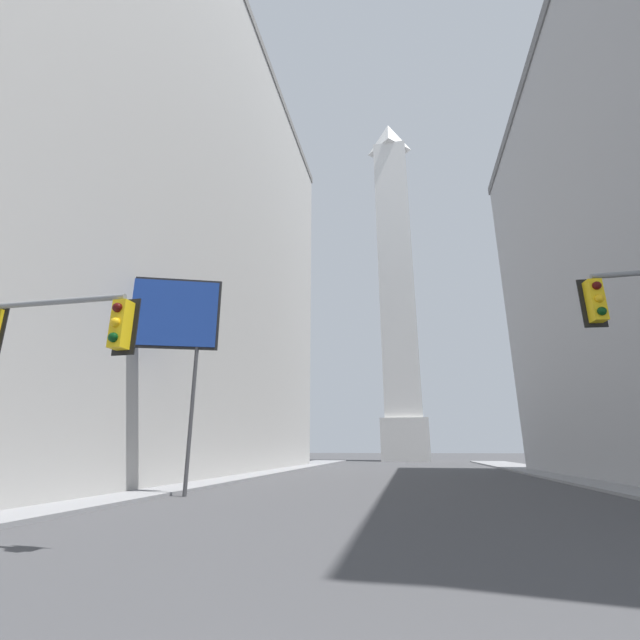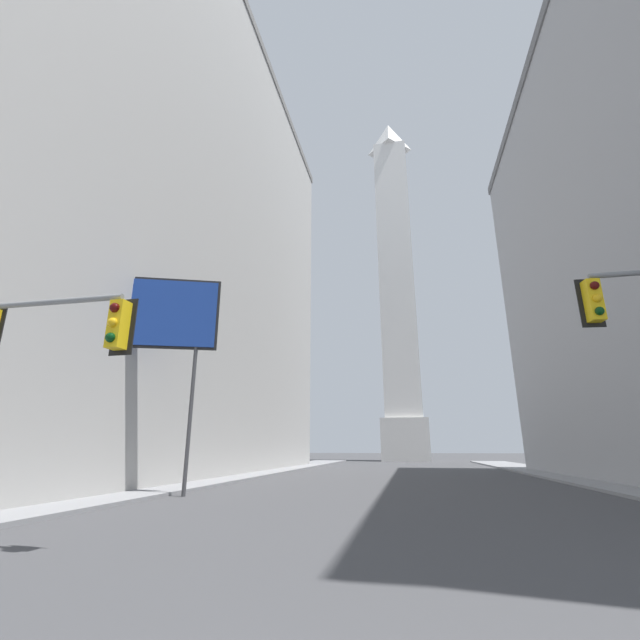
% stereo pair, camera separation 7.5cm
% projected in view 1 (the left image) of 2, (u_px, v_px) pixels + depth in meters
% --- Properties ---
extents(sidewalk_left, '(5.00, 88.11, 0.15)m').
position_uv_depth(sidewalk_left, '(214.00, 479.00, 28.36)').
color(sidewalk_left, gray).
rests_on(sidewalk_left, ground_plane).
extents(sidewalk_right, '(5.00, 88.11, 0.15)m').
position_uv_depth(sidewalk_right, '(620.00, 484.00, 23.74)').
color(sidewalk_right, gray).
rests_on(sidewalk_right, ground_plane).
extents(building_left, '(23.62, 51.18, 42.20)m').
position_uv_depth(building_left, '(122.00, 227.00, 38.45)').
color(building_left, '#B2AFAA').
rests_on(building_left, ground_plane).
extents(obelisk, '(7.71, 7.71, 66.82)m').
position_uv_depth(obelisk, '(396.00, 281.00, 79.29)').
color(obelisk, silver).
rests_on(obelisk, ground_plane).
extents(traffic_light_near_left, '(4.39, 0.50, 5.42)m').
position_uv_depth(traffic_light_near_left, '(23.00, 353.00, 9.88)').
color(traffic_light_near_left, slate).
rests_on(traffic_light_near_left, ground_plane).
extents(billboard_sign, '(5.46, 2.16, 10.01)m').
position_uv_depth(billboard_sign, '(158.00, 318.00, 20.42)').
color(billboard_sign, '#3F3F42').
rests_on(billboard_sign, ground_plane).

